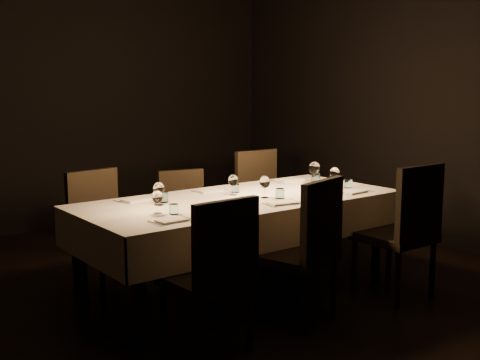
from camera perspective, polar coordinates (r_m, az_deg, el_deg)
room at (r=4.55m, az=-0.00°, el=7.47°), size 5.01×6.01×3.01m
dining_table at (r=4.64m, az=-0.00°, el=-2.60°), size 2.52×1.12×0.76m
chair_near_left at (r=3.65m, az=-2.44°, el=-8.38°), size 0.48×0.48×0.97m
place_setting_near_left at (r=4.01m, az=-7.08°, el=-2.53°), size 0.29×0.39×0.16m
chair_near_center at (r=4.11m, az=6.24°, el=-6.13°), size 0.60×0.60×1.01m
place_setting_near_center at (r=4.54m, az=3.20°, el=-1.04°), size 0.32×0.40×0.17m
chair_near_right at (r=4.72m, az=15.31°, el=-4.23°), size 0.50×0.50×1.04m
place_setting_near_right at (r=5.07m, az=9.78°, el=-0.10°), size 0.32×0.40×0.17m
chair_far_left at (r=4.88m, az=-13.01°, el=-4.18°), size 0.53×0.53×0.96m
place_setting_far_left at (r=4.45m, az=-8.25°, el=-1.35°), size 0.32×0.39×0.17m
chair_far_center at (r=5.36m, az=-5.26°, el=-3.25°), size 0.51×0.51×0.87m
place_setting_far_center at (r=4.81m, az=-1.30°, el=-0.52°), size 0.29×0.39×0.16m
chair_far_right at (r=5.78m, az=2.27°, el=-1.72°), size 0.49×0.49×1.00m
place_setting_far_right at (r=5.37m, az=6.37°, el=0.57°), size 0.35×0.42×0.20m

